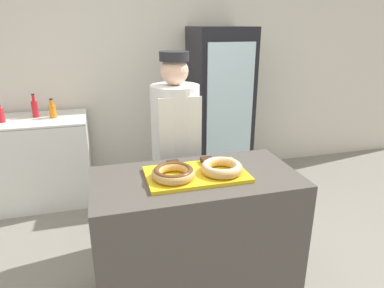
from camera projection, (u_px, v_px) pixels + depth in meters
name	position (u px, v px, depth m)	size (l,w,h in m)	color
wall_back	(145.00, 66.00, 3.94)	(8.00, 0.06, 2.70)	silver
display_counter	(196.00, 237.00, 2.30)	(1.30, 0.66, 0.90)	#4C4742
serving_tray	(196.00, 174.00, 2.14)	(0.63, 0.38, 0.02)	yellow
donut_chocolate_glaze	(173.00, 173.00, 2.05)	(0.27, 0.27, 0.06)	tan
donut_light_glaze	(222.00, 167.00, 2.13)	(0.27, 0.27, 0.06)	tan
brownie_back_left	(173.00, 164.00, 2.23)	(0.08, 0.08, 0.03)	#382111
brownie_back_right	(207.00, 160.00, 2.29)	(0.08, 0.08, 0.03)	#382111
baker_person	(176.00, 150.00, 2.76)	(0.38, 0.38, 1.62)	#4C4C51
beverage_fridge	(219.00, 108.00, 3.92)	(0.62, 0.68, 1.78)	black
chest_freezer	(38.00, 160.00, 3.57)	(1.06, 0.65, 0.91)	white
bottle_orange	(52.00, 110.00, 3.44)	(0.07, 0.07, 0.20)	orange
bottle_red	(35.00, 108.00, 3.46)	(0.06, 0.06, 0.24)	red
bottle_red_b	(0.00, 115.00, 3.28)	(0.07, 0.07, 0.19)	red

